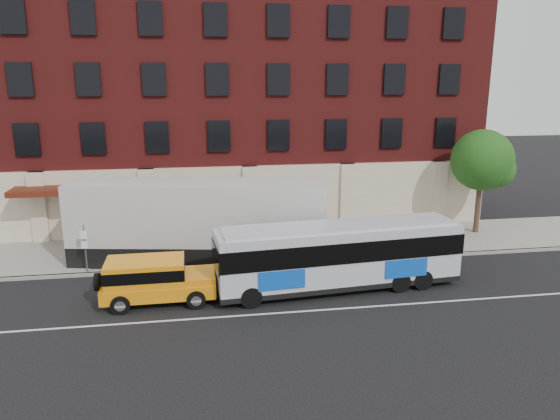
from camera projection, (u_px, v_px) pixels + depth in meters
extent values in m
plane|color=black|center=(281.00, 319.00, 20.73)|extent=(120.00, 120.00, 0.00)
cube|color=#99968B|center=(256.00, 246.00, 29.33)|extent=(60.00, 6.00, 0.15)
cube|color=#99968B|center=(262.00, 265.00, 26.46)|extent=(60.00, 0.25, 0.15)
cube|color=silver|center=(280.00, 313.00, 21.21)|extent=(60.00, 0.12, 0.01)
cube|color=maroon|center=(241.00, 102.00, 35.12)|extent=(30.00, 10.00, 15.00)
cube|color=beige|center=(250.00, 199.00, 31.55)|extent=(30.00, 0.35, 4.00)
cube|color=#4E1B0D|center=(52.00, 190.00, 28.78)|extent=(4.20, 2.20, 0.30)
cube|color=beige|center=(39.00, 207.00, 29.61)|extent=(0.90, 0.55, 4.00)
cube|color=beige|center=(148.00, 203.00, 30.53)|extent=(0.90, 0.55, 4.00)
cube|color=beige|center=(250.00, 199.00, 31.45)|extent=(0.90, 0.55, 4.00)
cube|color=beige|center=(347.00, 196.00, 32.37)|extent=(0.90, 0.55, 4.00)
cube|color=beige|center=(438.00, 193.00, 33.28)|extent=(0.90, 0.55, 4.00)
cube|color=black|center=(27.00, 139.00, 28.80)|extent=(1.30, 0.20, 1.80)
cube|color=black|center=(93.00, 138.00, 29.34)|extent=(1.30, 0.20, 1.80)
cube|color=black|center=(157.00, 137.00, 29.88)|extent=(1.30, 0.20, 1.80)
cube|color=black|center=(219.00, 136.00, 30.41)|extent=(1.30, 0.20, 1.80)
cube|color=black|center=(278.00, 135.00, 30.95)|extent=(1.30, 0.20, 1.80)
cube|color=black|center=(336.00, 134.00, 31.48)|extent=(1.30, 0.20, 1.80)
cube|color=black|center=(391.00, 133.00, 32.02)|extent=(1.30, 0.20, 1.80)
cube|color=black|center=(445.00, 132.00, 32.55)|extent=(1.30, 0.20, 1.80)
cube|color=black|center=(20.00, 79.00, 28.02)|extent=(1.30, 0.20, 1.80)
cube|color=black|center=(88.00, 79.00, 28.55)|extent=(1.30, 0.20, 1.80)
cube|color=black|center=(154.00, 79.00, 29.09)|extent=(1.30, 0.20, 1.80)
cube|color=black|center=(217.00, 79.00, 29.62)|extent=(1.30, 0.20, 1.80)
cube|color=black|center=(278.00, 79.00, 30.16)|extent=(1.30, 0.20, 1.80)
cube|color=black|center=(337.00, 79.00, 30.69)|extent=(1.30, 0.20, 1.80)
cube|color=black|center=(394.00, 79.00, 31.23)|extent=(1.30, 0.20, 1.80)
cube|color=black|center=(449.00, 79.00, 31.76)|extent=(1.30, 0.20, 1.80)
cube|color=black|center=(13.00, 16.00, 27.23)|extent=(1.30, 0.20, 1.80)
cube|color=black|center=(83.00, 17.00, 27.77)|extent=(1.30, 0.20, 1.80)
cube|color=black|center=(150.00, 18.00, 28.30)|extent=(1.30, 0.20, 1.80)
cube|color=black|center=(216.00, 20.00, 28.84)|extent=(1.30, 0.20, 1.80)
cube|color=black|center=(278.00, 21.00, 29.37)|extent=(1.30, 0.20, 1.80)
cube|color=black|center=(339.00, 22.00, 29.91)|extent=(1.30, 0.20, 1.80)
cube|color=black|center=(397.00, 23.00, 30.44)|extent=(1.30, 0.20, 1.80)
cube|color=black|center=(454.00, 24.00, 30.98)|extent=(1.30, 0.20, 1.80)
cube|color=black|center=(68.00, 213.00, 29.97)|extent=(2.60, 0.15, 2.80)
cube|color=black|center=(174.00, 209.00, 30.89)|extent=(2.60, 0.15, 2.80)
cube|color=black|center=(275.00, 205.00, 31.81)|extent=(2.60, 0.15, 2.80)
cube|color=black|center=(370.00, 201.00, 32.72)|extent=(2.60, 0.15, 2.80)
cylinder|color=slate|center=(86.00, 250.00, 25.06)|extent=(0.07, 0.07, 2.50)
cube|color=white|center=(83.00, 235.00, 24.72)|extent=(0.30, 0.03, 0.40)
cube|color=white|center=(84.00, 245.00, 24.84)|extent=(0.30, 0.03, 0.35)
cylinder|color=#38281C|center=(478.00, 208.00, 31.48)|extent=(0.32, 0.32, 3.00)
sphere|color=#1B3F12|center=(482.00, 160.00, 30.77)|extent=(3.60, 3.60, 3.60)
sphere|color=#1B3F12|center=(496.00, 169.00, 30.62)|extent=(2.20, 2.20, 2.20)
sphere|color=#1B3F12|center=(469.00, 166.00, 31.16)|extent=(2.00, 2.00, 2.00)
cube|color=silver|center=(339.00, 255.00, 23.28)|extent=(11.07, 3.24, 2.59)
cube|color=black|center=(338.00, 280.00, 23.58)|extent=(11.12, 3.29, 0.23)
cube|color=silver|center=(340.00, 226.00, 22.95)|extent=(10.50, 2.92, 0.11)
cube|color=black|center=(339.00, 245.00, 23.18)|extent=(11.15, 3.32, 0.91)
cube|color=#0C4BBA|center=(282.00, 280.00, 21.61)|extent=(1.99, 0.22, 0.82)
cube|color=#0C4BBA|center=(383.00, 252.00, 25.14)|extent=(1.99, 0.22, 0.82)
cylinder|color=black|center=(251.00, 297.00, 21.61)|extent=(0.93, 0.35, 0.91)
cylinder|color=black|center=(242.00, 279.00, 23.54)|extent=(0.93, 0.35, 0.91)
cylinder|color=black|center=(400.00, 282.00, 23.21)|extent=(0.93, 0.35, 0.91)
cylinder|color=black|center=(380.00, 266.00, 25.14)|extent=(0.93, 0.35, 0.91)
cylinder|color=black|center=(422.00, 280.00, 23.47)|extent=(0.93, 0.35, 0.91)
cylinder|color=black|center=(401.00, 265.00, 25.40)|extent=(0.93, 0.35, 0.91)
cube|color=orange|center=(160.00, 288.00, 22.14)|extent=(4.69, 2.00, 0.58)
cube|color=orange|center=(145.00, 271.00, 21.86)|extent=(3.23, 1.94, 0.97)
cube|color=black|center=(145.00, 270.00, 21.85)|extent=(3.27, 1.98, 0.49)
cube|color=orange|center=(198.00, 276.00, 22.30)|extent=(1.48, 1.86, 0.29)
cube|color=black|center=(215.00, 283.00, 22.51)|extent=(0.08, 1.56, 0.54)
cylinder|color=black|center=(98.00, 282.00, 21.63)|extent=(0.22, 0.74, 0.74)
cylinder|color=black|center=(196.00, 300.00, 21.54)|extent=(0.78, 0.28, 0.78)
cylinder|color=silver|center=(196.00, 300.00, 21.54)|extent=(0.43, 0.30, 0.43)
cylinder|color=black|center=(196.00, 282.00, 23.36)|extent=(0.78, 0.28, 0.78)
cylinder|color=silver|center=(196.00, 282.00, 23.36)|extent=(0.43, 0.30, 0.43)
cylinder|color=black|center=(120.00, 305.00, 21.04)|extent=(0.78, 0.28, 0.78)
cylinder|color=silver|center=(120.00, 305.00, 21.04)|extent=(0.43, 0.30, 0.43)
cylinder|color=black|center=(126.00, 287.00, 22.86)|extent=(0.78, 0.28, 0.78)
cylinder|color=silver|center=(126.00, 287.00, 22.86)|extent=(0.43, 0.30, 0.43)
cube|color=black|center=(200.00, 252.00, 26.79)|extent=(12.98, 4.72, 1.17)
cube|color=silver|center=(198.00, 212.00, 26.27)|extent=(12.99, 4.76, 3.08)
cylinder|color=black|center=(99.00, 261.00, 25.70)|extent=(1.10, 0.48, 1.06)
cylinder|color=black|center=(115.00, 245.00, 28.06)|extent=(1.10, 0.48, 1.06)
cylinder|color=black|center=(124.00, 261.00, 25.68)|extent=(1.10, 0.48, 1.06)
cylinder|color=black|center=(138.00, 245.00, 28.04)|extent=(1.10, 0.48, 1.06)
cylinder|color=black|center=(267.00, 262.00, 25.57)|extent=(1.10, 0.48, 1.06)
cylinder|color=black|center=(269.00, 246.00, 27.93)|extent=(1.10, 0.48, 1.06)
cylinder|color=black|center=(293.00, 262.00, 25.55)|extent=(1.10, 0.48, 1.06)
cylinder|color=black|center=(293.00, 246.00, 27.91)|extent=(1.10, 0.48, 1.06)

